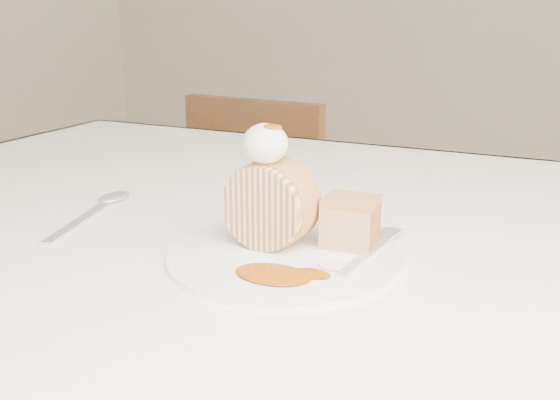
% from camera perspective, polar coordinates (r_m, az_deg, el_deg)
% --- Properties ---
extents(table, '(1.40, 0.90, 0.75)m').
position_cam_1_polar(table, '(0.78, 2.69, -8.04)').
color(table, white).
rests_on(table, ground).
extents(chair_far, '(0.40, 0.40, 0.78)m').
position_cam_1_polar(chair_far, '(1.66, -0.75, -2.03)').
color(chair_far, brown).
rests_on(chair_far, ground).
extents(plate, '(0.25, 0.25, 0.01)m').
position_cam_1_polar(plate, '(0.63, 0.45, -5.04)').
color(plate, white).
rests_on(plate, table).
extents(roulade_slice, '(0.09, 0.05, 0.09)m').
position_cam_1_polar(roulade_slice, '(0.64, -0.90, -0.39)').
color(roulade_slice, beige).
rests_on(roulade_slice, plate).
extents(cake_chunk, '(0.05, 0.05, 0.04)m').
position_cam_1_polar(cake_chunk, '(0.65, 6.46, -2.25)').
color(cake_chunk, tan).
rests_on(cake_chunk, plate).
extents(whipped_cream, '(0.05, 0.05, 0.04)m').
position_cam_1_polar(whipped_cream, '(0.61, -1.36, 5.18)').
color(whipped_cream, white).
rests_on(whipped_cream, roulade_slice).
extents(caramel_drizzle, '(0.02, 0.02, 0.01)m').
position_cam_1_polar(caramel_drizzle, '(0.61, -0.83, 7.19)').
color(caramel_drizzle, '#8F4105').
rests_on(caramel_drizzle, whipped_cream).
extents(caramel_pool, '(0.08, 0.05, 0.00)m').
position_cam_1_polar(caramel_pool, '(0.57, -0.66, -6.78)').
color(caramel_pool, '#8F4105').
rests_on(caramel_pool, plate).
extents(fork, '(0.04, 0.14, 0.00)m').
position_cam_1_polar(fork, '(0.62, 7.67, -5.25)').
color(fork, silver).
rests_on(fork, plate).
extents(spoon, '(0.07, 0.18, 0.00)m').
position_cam_1_polar(spoon, '(0.76, -17.91, -1.94)').
color(spoon, silver).
rests_on(spoon, table).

